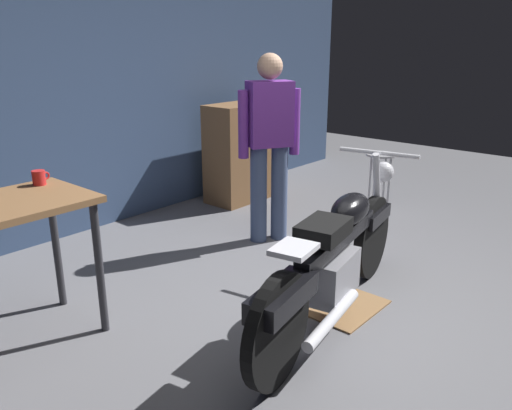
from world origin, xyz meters
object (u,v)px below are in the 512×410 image
Objects in this scene: motorcycle at (336,256)px; shop_stool at (381,167)px; mug_red_diner at (39,178)px; wooden_dresser at (241,153)px; person_standing at (269,141)px.

motorcycle is 3.38× the size of shop_stool.
wooden_dresser is at bearing 16.26° from mug_red_diner.
person_standing is 1.49m from shop_stool.
motorcycle is at bearing -158.80° from shop_stool.
mug_red_diner is at bearing 117.63° from motorcycle.
motorcycle is at bearing -124.72° from wooden_dresser.
wooden_dresser reaches higher than shop_stool.
person_standing reaches higher than mug_red_diner.
wooden_dresser is (0.76, 1.04, -0.38)m from person_standing.
wooden_dresser is 2.89m from mug_red_diner.
motorcycle is at bearing -51.72° from mug_red_diner.
motorcycle is 2.78m from wooden_dresser.
wooden_dresser reaches higher than mug_red_diner.
shop_stool is at bearing -66.77° from wooden_dresser.
motorcycle is 1.56m from person_standing.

